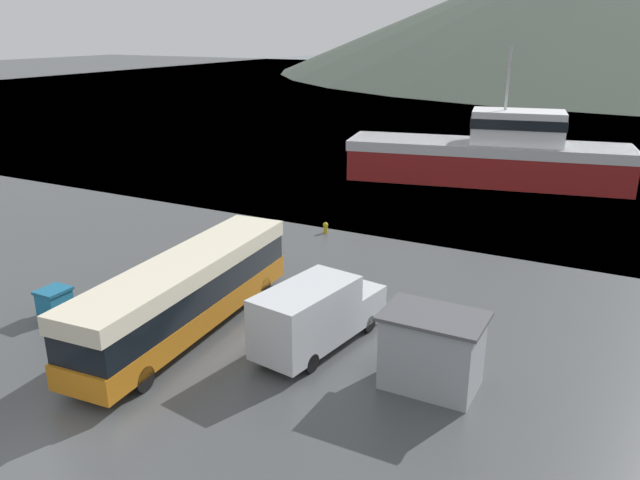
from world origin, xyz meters
TOP-DOWN VIEW (x-y plane):
  - ground_plane at (0.00, 0.00)m, footprint 400.00×400.00m
  - water_surface at (0.00, 142.81)m, footprint 240.00×240.00m
  - tour_bus at (-1.04, 8.26)m, footprint 3.36×12.17m
  - delivery_van at (4.04, 9.53)m, footprint 3.00×6.39m
  - fishing_boat at (3.42, 39.34)m, footprint 21.84×9.30m
  - storage_bin at (-6.87, 6.71)m, footprint 1.10×1.26m
  - dock_kiosk at (8.74, 8.95)m, footprint 3.39×2.30m
  - small_boat at (-6.94, 44.64)m, footprint 6.22×6.73m
  - mooring_bollard at (-2.02, 21.98)m, footprint 0.31×0.31m

SIDE VIEW (x-z plane):
  - ground_plane at x=0.00m, z-range 0.00..0.00m
  - water_surface at x=0.00m, z-range 0.00..0.00m
  - mooring_bollard at x=-2.02m, z-range 0.03..0.68m
  - small_boat at x=-6.94m, z-range 0.00..0.91m
  - storage_bin at x=-6.87m, z-range 0.01..1.25m
  - dock_kiosk at x=8.74m, z-range 0.01..2.66m
  - delivery_van at x=4.04m, z-range 0.06..2.70m
  - tour_bus at x=-1.04m, z-range 0.21..3.30m
  - fishing_boat at x=3.42m, z-range -2.89..7.33m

